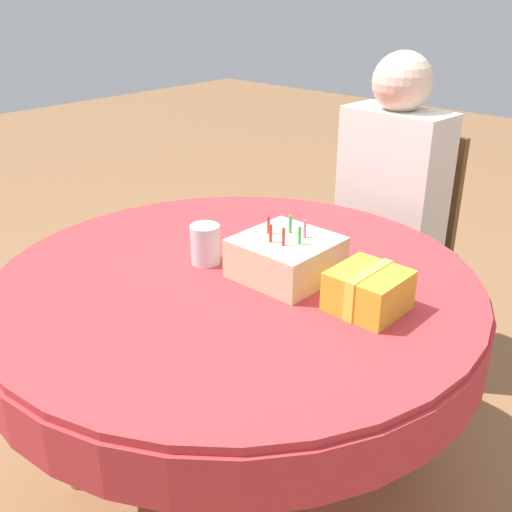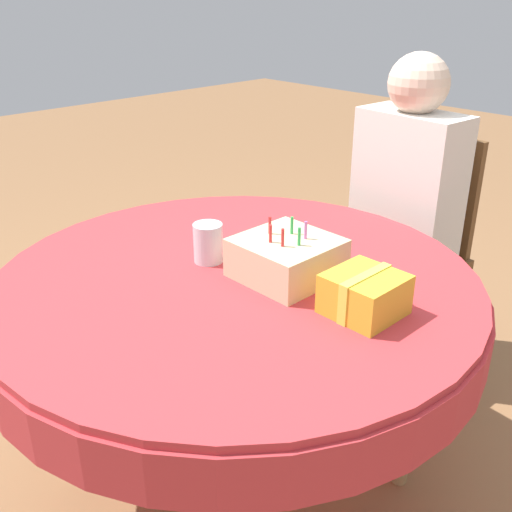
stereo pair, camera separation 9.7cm
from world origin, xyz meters
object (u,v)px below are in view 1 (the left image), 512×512
chair (396,241)px  drinking_glass (205,244)px  birthday_cake (286,257)px  gift_box (368,291)px  person (389,189)px

chair → drinking_glass: chair is taller
chair → birthday_cake: chair is taller
birthday_cake → gift_box: (0.26, -0.01, -0.00)m
chair → person: bearing=-90.0°
birthday_cake → gift_box: size_ratio=1.41×
person → birthday_cake: (0.14, -0.76, 0.03)m
chair → gift_box: chair is taller
person → drinking_glass: bearing=-90.9°
drinking_glass → gift_box: bearing=9.6°
gift_box → drinking_glass: bearing=-170.4°
chair → drinking_glass: 0.97m
chair → drinking_glass: bearing=-90.8°
person → birthday_cake: bearing=-75.4°
birthday_cake → drinking_glass: (-0.21, -0.09, 0.00)m
birthday_cake → gift_box: bearing=-1.9°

